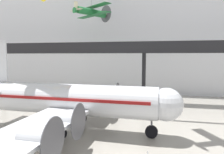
# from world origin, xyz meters

# --- Properties ---
(hangar_back_wall) EXTENTS (140.00, 3.00, 24.75)m
(hangar_back_wall) POSITION_xyz_m (0.00, 35.26, 12.38)
(hangar_back_wall) COLOR silver
(hangar_back_wall) RESTS_ON ground
(mezzanine_walkway) EXTENTS (110.00, 3.20, 10.89)m
(mezzanine_walkway) POSITION_xyz_m (0.00, 24.99, 9.19)
(mezzanine_walkway) COLOR black
(mezzanine_walkway) RESTS_ON ground
(airliner_silver_main) EXTENTS (25.09, 28.48, 10.12)m
(airliner_silver_main) POSITION_xyz_m (-6.84, 7.95, 3.54)
(airliner_silver_main) COLOR silver
(airliner_silver_main) RESTS_ON ground
(suspended_plane_green_biplane) EXTENTS (8.33, 7.78, 5.74)m
(suspended_plane_green_biplane) POSITION_xyz_m (-10.13, 26.41, 16.76)
(suspended_plane_green_biplane) COLOR #1E6B33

